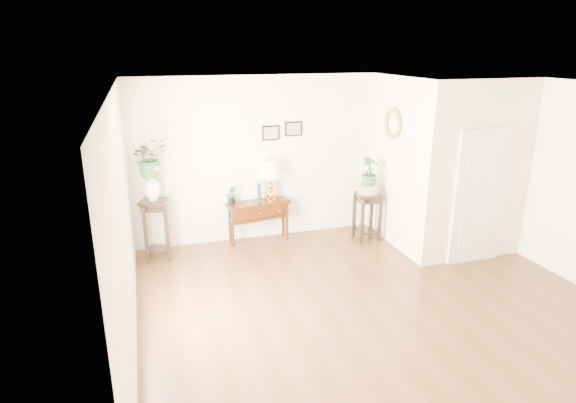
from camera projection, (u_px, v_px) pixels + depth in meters
name	position (u px, v px, depth m)	size (l,w,h in m)	color
floor	(374.00, 304.00, 6.34)	(6.00, 5.50, 0.02)	#57321A
ceiling	(387.00, 86.00, 5.48)	(6.00, 5.50, 0.02)	white
wall_back	(307.00, 156.00, 8.41)	(6.00, 0.02, 2.80)	silver
wall_front	(562.00, 317.00, 3.41)	(6.00, 0.02, 2.80)	silver
wall_left	(124.00, 229.00, 5.07)	(0.02, 5.50, 2.80)	silver
wall_right	(573.00, 183.00, 6.75)	(0.02, 5.50, 2.80)	silver
partition	(443.00, 160.00, 8.11)	(1.80, 1.95, 2.80)	silver
door	(479.00, 197.00, 7.31)	(0.90, 0.05, 2.10)	silver
art_print_left	(271.00, 133.00, 8.07)	(0.30, 0.02, 0.25)	black
art_print_right	(294.00, 129.00, 8.17)	(0.30, 0.02, 0.25)	black
wall_ornament	(392.00, 123.00, 7.76)	(0.51, 0.51, 0.07)	#A38327
console_table	(259.00, 221.00, 8.30)	(1.08, 0.36, 0.72)	black
table_lamp	(271.00, 181.00, 8.14)	(0.41, 0.41, 0.71)	gold
green_vase	(259.00, 192.00, 8.14)	(0.07, 0.07, 0.32)	#0E3F1F
potted_plant	(231.00, 195.00, 8.01)	(0.16, 0.13, 0.30)	#2A5128
plant_stand_a	(156.00, 230.00, 7.55)	(0.38, 0.38, 0.98)	black
porcelain_vase	(152.00, 186.00, 7.33)	(0.24, 0.24, 0.42)	white
lily_arrangement	(149.00, 156.00, 7.18)	(0.53, 0.46, 0.59)	#2A5128
plant_stand_b	(367.00, 216.00, 8.38)	(0.39, 0.39, 0.83)	black
ceramic_bowl	(368.00, 189.00, 8.22)	(0.36, 0.36, 0.16)	tan
narcissus	(369.00, 173.00, 8.14)	(0.28, 0.28, 0.49)	#2A5128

